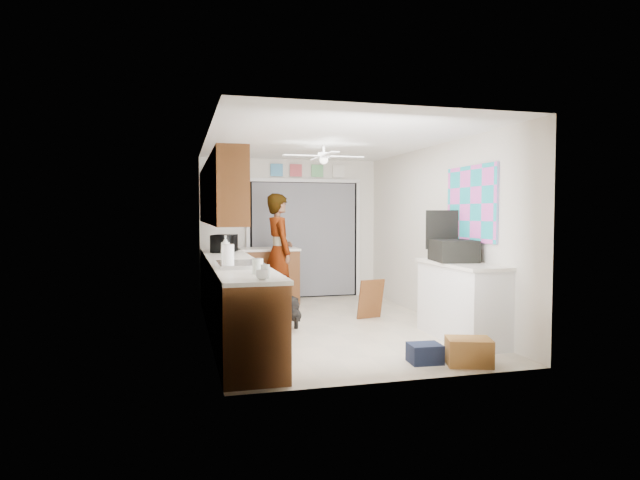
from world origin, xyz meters
TOP-DOWN VIEW (x-y plane):
  - floor at (0.00, 0.00)m, footprint 5.00×5.00m
  - ceiling at (0.00, 0.00)m, footprint 5.00×5.00m
  - wall_back at (0.00, 2.50)m, footprint 3.20×0.00m
  - wall_front at (0.00, -2.50)m, footprint 3.20×0.00m
  - wall_left at (-1.60, 0.00)m, footprint 0.00×5.00m
  - wall_right at (1.60, 0.00)m, footprint 0.00×5.00m
  - left_base_cabinets at (-1.30, 0.00)m, footprint 0.60×4.80m
  - left_countertop at (-1.29, 0.00)m, footprint 0.62×4.80m
  - upper_cabinets at (-1.44, 0.20)m, footprint 0.32×4.00m
  - sink_basin at (-1.29, -1.00)m, footprint 0.50×0.76m
  - faucet at (-1.48, -1.00)m, footprint 0.03×0.03m
  - peninsula_base at (-0.50, 2.00)m, footprint 1.00×0.60m
  - peninsula_top at (-0.50, 2.00)m, footprint 1.04×0.64m
  - back_opening_recess at (0.25, 2.47)m, footprint 2.00×0.06m
  - curtain_panel at (0.25, 2.43)m, footprint 1.90×0.03m
  - door_trim_left at (-0.77, 2.44)m, footprint 0.06×0.04m
  - door_trim_right at (1.27, 2.44)m, footprint 0.06×0.04m
  - door_trim_head at (0.25, 2.44)m, footprint 2.10×0.04m
  - header_frame_1 at (-0.25, 2.47)m, footprint 0.22×0.02m
  - header_frame_2 at (0.10, 2.47)m, footprint 0.22×0.02m
  - header_frame_3 at (0.50, 2.47)m, footprint 0.22×0.02m
  - header_frame_4 at (0.90, 2.47)m, footprint 0.22×0.02m
  - route66_sign at (-0.95, 2.47)m, footprint 0.22×0.02m
  - right_counter_base at (1.35, -1.20)m, footprint 0.50×1.40m
  - right_counter_top at (1.34, -1.20)m, footprint 0.54×1.44m
  - abstract_painting at (1.58, -1.00)m, footprint 0.03×1.15m
  - ceiling_fan at (0.00, 0.20)m, footprint 1.14×1.14m
  - microwave at (-1.29, 1.22)m, footprint 0.45×0.55m
  - soap_bottle at (-1.39, -0.30)m, footprint 0.13×0.13m
  - cup at (-1.24, -2.25)m, footprint 0.15×0.15m
  - jar_a at (-1.21, -1.77)m, footprint 0.12×0.12m
  - jar_b at (-1.19, -2.13)m, footprint 0.11×0.11m
  - paper_towel_roll at (-1.45, -1.27)m, footprint 0.14×0.14m
  - suitcase at (1.32, -1.03)m, footprint 0.56×0.69m
  - suitcase_rim at (1.32, -1.03)m, footprint 0.53×0.65m
  - suitcase_lid at (1.32, -0.74)m, footprint 0.42×0.10m
  - cardboard_box at (0.87, -2.20)m, footprint 0.52×0.45m
  - navy_crate at (0.47, -2.01)m, footprint 0.34×0.29m
  - cabinet_door_panel at (0.72, 0.26)m, footprint 0.41×0.22m
  - man at (-0.41, 1.39)m, footprint 0.52×0.72m
  - dog at (-0.55, 0.05)m, footprint 0.33×0.62m

SIDE VIEW (x-z plane):
  - floor at x=0.00m, z-range 0.00..0.00m
  - navy_crate at x=0.47m, z-range 0.00..0.20m
  - cardboard_box at x=0.87m, z-range 0.00..0.27m
  - dog at x=-0.55m, z-range 0.00..0.47m
  - cabinet_door_panel at x=0.72m, z-range 0.00..0.58m
  - left_base_cabinets at x=-1.30m, z-range 0.00..0.90m
  - peninsula_base at x=-0.50m, z-range 0.00..0.90m
  - right_counter_base at x=1.35m, z-range 0.00..0.90m
  - left_countertop at x=-1.29m, z-range 0.90..0.94m
  - peninsula_top at x=-0.50m, z-range 0.90..0.94m
  - right_counter_top at x=1.34m, z-range 0.90..0.94m
  - man at x=-0.41m, z-range 0.00..1.84m
  - sink_basin at x=-1.29m, z-range 0.92..0.98m
  - suitcase_rim at x=1.32m, z-range 0.95..0.97m
  - cup at x=-1.24m, z-range 0.94..1.03m
  - jar_b at x=-1.19m, z-range 0.94..1.07m
  - jar_a at x=-1.21m, z-range 0.94..1.09m
  - faucet at x=-1.48m, z-range 0.94..1.16m
  - back_opening_recess at x=0.25m, z-range 0.00..2.10m
  - door_trim_left at x=-0.77m, z-range 0.00..2.10m
  - door_trim_right at x=1.27m, z-range 0.00..2.10m
  - curtain_panel at x=0.25m, z-range 0.03..2.08m
  - suitcase at x=1.32m, z-range 0.94..1.20m
  - paper_towel_roll at x=-1.45m, z-range 0.94..1.21m
  - microwave at x=-1.29m, z-range 0.94..1.21m
  - soap_bottle at x=-1.39m, z-range 0.94..1.26m
  - wall_back at x=0.00m, z-range -0.35..2.85m
  - wall_front at x=0.00m, z-range -0.35..2.85m
  - wall_left at x=-1.60m, z-range -1.25..3.75m
  - wall_right at x=1.60m, z-range -1.25..3.75m
  - suitcase_lid at x=1.32m, z-range 1.07..1.57m
  - abstract_painting at x=1.58m, z-range 1.17..2.12m
  - upper_cabinets at x=-1.44m, z-range 1.40..2.20m
  - door_trim_head at x=0.25m, z-range 2.09..2.15m
  - header_frame_1 at x=-0.25m, z-range 2.19..2.41m
  - header_frame_2 at x=0.10m, z-range 2.19..2.41m
  - header_frame_3 at x=0.50m, z-range 2.19..2.41m
  - header_frame_4 at x=0.90m, z-range 2.19..2.41m
  - route66_sign at x=-0.95m, z-range 2.17..2.43m
  - ceiling_fan at x=0.00m, z-range 2.20..2.44m
  - ceiling at x=0.00m, z-range 2.50..2.50m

